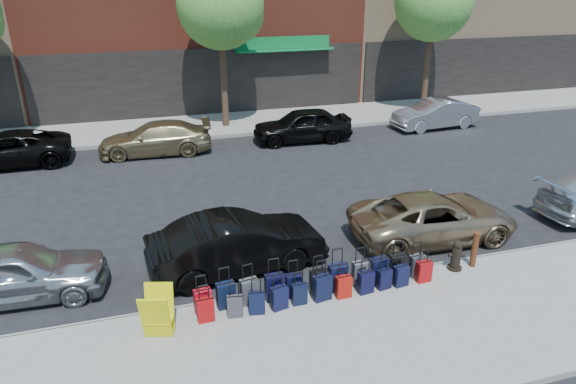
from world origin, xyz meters
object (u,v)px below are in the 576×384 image
object	(u,v)px
bollard	(475,249)
car_near_1	(237,244)
tree_center	(224,8)
tree_right	(436,4)
display_rack	(158,313)
car_far_1	(155,138)
car_near_0	(15,272)
suitcase_front_5	(319,281)
car_near_2	(433,217)
car_far_0	(6,150)
fire_hydrant	(456,256)
car_far_2	(302,125)
car_far_3	(435,114)

from	to	relation	value
bollard	car_near_1	size ratio (longest dim) A/B	0.21
tree_center	tree_right	world-z (taller)	same
bollard	display_rack	xyz separation A→B (m)	(-7.56, -0.47, 0.03)
display_rack	car_far_1	size ratio (longest dim) A/B	0.23
tree_center	car_near_0	bearing A→B (deg)	-119.85
tree_right	car_near_0	world-z (taller)	tree_right
suitcase_front_5	display_rack	world-z (taller)	display_rack
car_near_2	car_far_0	size ratio (longest dim) A/B	0.99
fire_hydrant	display_rack	distance (m)	7.08
tree_right	car_far_1	xyz separation A→B (m)	(-14.04, -2.87, -4.76)
suitcase_front_5	car_far_1	size ratio (longest dim) A/B	0.21
tree_right	suitcase_front_5	world-z (taller)	tree_right
suitcase_front_5	car_far_1	world-z (taller)	car_far_1
tree_center	bollard	world-z (taller)	tree_center
display_rack	car_near_0	xyz separation A→B (m)	(-2.95, 2.43, 0.01)
tree_right	car_near_0	xyz separation A→B (m)	(-17.60, -12.37, -4.75)
display_rack	car_far_0	xyz separation A→B (m)	(-4.92, 12.08, -0.01)
tree_right	display_rack	size ratio (longest dim) A/B	7.12
car_far_0	car_far_1	size ratio (longest dim) A/B	1.04
car_far_1	suitcase_front_5	bearing A→B (deg)	18.40
tree_right	car_far_0	distance (m)	20.32
tree_center	car_near_1	bearing A→B (deg)	-99.52
display_rack	car_far_0	bearing A→B (deg)	128.01
car_far_1	car_far_2	size ratio (longest dim) A/B	1.05
car_far_1	car_far_2	distance (m)	6.23
car_far_1	car_far_2	world-z (taller)	car_far_2
tree_center	car_far_1	xyz separation A→B (m)	(-3.54, -2.87, -4.76)
suitcase_front_5	car_far_0	distance (m)	14.36
car_near_1	car_near_2	bearing A→B (deg)	-95.84
car_near_2	car_far_2	xyz separation A→B (m)	(-0.69, 9.54, 0.09)
display_rack	car_far_2	xyz separation A→B (m)	(6.83, 11.84, 0.07)
car_near_1	car_far_2	distance (m)	10.74
tree_right	car_far_0	world-z (taller)	tree_right
tree_center	fire_hydrant	bearing A→B (deg)	-78.50
car_near_0	car_far_0	world-z (taller)	car_near_0
fire_hydrant	car_far_3	world-z (taller)	car_far_3
bollard	car_far_2	bearing A→B (deg)	93.66
fire_hydrant	car_far_1	bearing A→B (deg)	136.16
fire_hydrant	car_far_3	distance (m)	13.25
tree_right	car_far_3	xyz separation A→B (m)	(-1.13, -2.75, -4.73)
car_far_0	car_far_1	xyz separation A→B (m)	(5.52, -0.15, 0.00)
car_far_1	fire_hydrant	bearing A→B (deg)	33.48
car_near_1	car_far_3	distance (m)	15.11
tree_center	suitcase_front_5	bearing A→B (deg)	-92.46
tree_center	tree_right	bearing A→B (deg)	0.00
fire_hydrant	car_far_0	distance (m)	16.68
car_near_2	car_far_0	xyz separation A→B (m)	(-12.44, 9.79, 0.01)
tree_right	car_near_0	size ratio (longest dim) A/B	1.87
fire_hydrant	car_near_2	size ratio (longest dim) A/B	0.17
car_far_0	car_far_3	world-z (taller)	car_far_3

